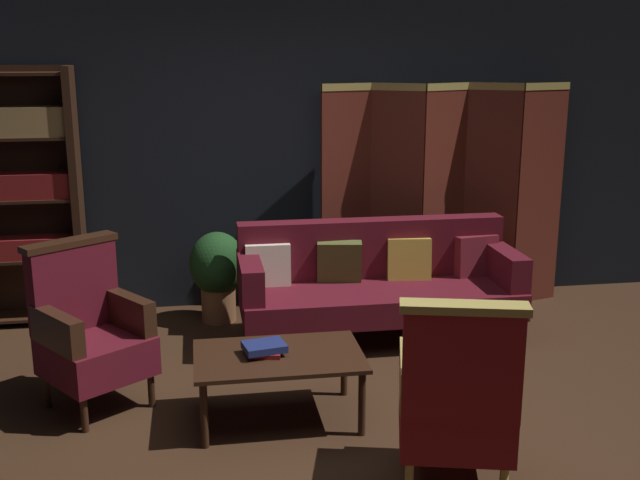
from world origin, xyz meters
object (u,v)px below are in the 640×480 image
object	(u,v)px
bookshelf	(22,191)
armchair_gilt_accent	(457,397)
folding_screen	(444,192)
potted_plant	(218,271)
book_red_leather	(264,352)
velvet_couch	(377,279)
book_navy_cloth	(264,347)
armchair_wing_left	(89,330)
coffee_table	(279,362)

from	to	relation	value
bookshelf	armchair_gilt_accent	size ratio (longest dim) A/B	1.97
folding_screen	armchair_gilt_accent	size ratio (longest dim) A/B	2.04
potted_plant	book_red_leather	world-z (taller)	potted_plant
velvet_couch	book_red_leather	size ratio (longest dim) A/B	10.90
folding_screen	book_navy_cloth	bearing A→B (deg)	-131.39
bookshelf	armchair_wing_left	size ratio (longest dim) A/B	1.97
armchair_gilt_accent	armchair_wing_left	distance (m)	2.31
coffee_table	armchair_gilt_accent	size ratio (longest dim) A/B	0.96
folding_screen	armchair_wing_left	distance (m)	3.21
armchair_wing_left	bookshelf	bearing A→B (deg)	112.43
potted_plant	coffee_table	bearing A→B (deg)	-80.64
bookshelf	folding_screen	bearing A→B (deg)	-1.00
potted_plant	book_navy_cloth	world-z (taller)	potted_plant
velvet_couch	potted_plant	distance (m)	1.31
coffee_table	book_red_leather	bearing A→B (deg)	172.10
book_red_leather	coffee_table	bearing A→B (deg)	-7.90
potted_plant	book_navy_cloth	xyz separation A→B (m)	(0.22, -1.80, 0.04)
folding_screen	coffee_table	world-z (taller)	folding_screen
coffee_table	armchair_wing_left	world-z (taller)	armchair_wing_left
coffee_table	book_red_leather	xyz separation A→B (m)	(-0.08, 0.01, 0.06)
folding_screen	potted_plant	world-z (taller)	folding_screen
folding_screen	coffee_table	distance (m)	2.62
bookshelf	armchair_gilt_accent	world-z (taller)	bookshelf
coffee_table	book_navy_cloth	distance (m)	0.13
coffee_table	armchair_wing_left	xyz separation A→B (m)	(-1.13, 0.40, 0.12)
velvet_couch	potted_plant	size ratio (longest dim) A/B	2.85
coffee_table	book_navy_cloth	size ratio (longest dim) A/B	4.14
velvet_couch	potted_plant	world-z (taller)	velvet_couch
folding_screen	velvet_couch	bearing A→B (deg)	-137.23
folding_screen	potted_plant	xyz separation A→B (m)	(-1.93, -0.15, -0.56)
coffee_table	armchair_wing_left	size ratio (longest dim) A/B	0.96
coffee_table	armchair_gilt_accent	xyz separation A→B (m)	(0.80, -0.86, 0.12)
bookshelf	book_red_leather	bearing A→B (deg)	-49.48
bookshelf	velvet_couch	xyz separation A→B (m)	(2.70, -0.74, -0.63)
velvet_couch	armchair_gilt_accent	bearing A→B (deg)	-92.62
armchair_wing_left	book_navy_cloth	distance (m)	1.12
armchair_wing_left	armchair_gilt_accent	bearing A→B (deg)	-33.16
potted_plant	armchair_gilt_accent	bearing A→B (deg)	-67.63
potted_plant	book_navy_cloth	size ratio (longest dim) A/B	3.08
coffee_table	book_red_leather	distance (m)	0.10
armchair_wing_left	book_navy_cloth	bearing A→B (deg)	-20.38
velvet_couch	coffee_table	world-z (taller)	velvet_couch
bookshelf	potted_plant	size ratio (longest dim) A/B	2.76
folding_screen	bookshelf	bearing A→B (deg)	179.00
folding_screen	bookshelf	world-z (taller)	bookshelf
armchair_gilt_accent	potted_plant	bearing A→B (deg)	112.37
bookshelf	potted_plant	xyz separation A→B (m)	(1.50, -0.21, -0.67)
velvet_couch	armchair_wing_left	xyz separation A→B (m)	(-2.03, -0.88, 0.03)
armchair_gilt_accent	armchair_wing_left	bearing A→B (deg)	146.84
bookshelf	book_navy_cloth	world-z (taller)	bookshelf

